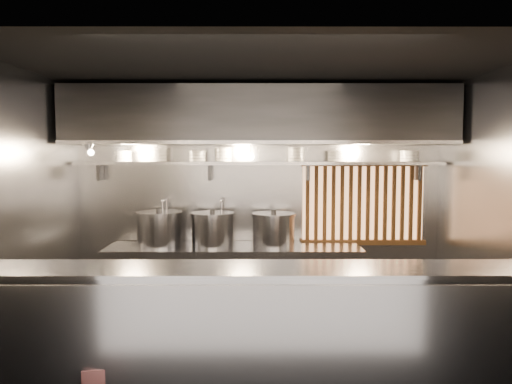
{
  "coord_description": "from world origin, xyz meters",
  "views": [
    {
      "loc": [
        -0.05,
        -4.72,
        2.0
      ],
      "look_at": [
        -0.04,
        0.55,
        1.59
      ],
      "focal_mm": 35.0,
      "sensor_mm": 36.0,
      "label": 1
    }
  ],
  "objects_px": {
    "stock_pot_mid": "(213,229)",
    "heat_lamp": "(89,147)",
    "stock_pot_right": "(274,229)",
    "pendant_bulb": "(251,157)",
    "stock_pot_left": "(159,229)"
  },
  "relations": [
    {
      "from": "pendant_bulb",
      "to": "stock_pot_right",
      "type": "xyz_separation_m",
      "value": [
        0.27,
        -0.04,
        -0.86
      ]
    },
    {
      "from": "stock_pot_mid",
      "to": "stock_pot_right",
      "type": "bearing_deg",
      "value": 1.72
    },
    {
      "from": "heat_lamp",
      "to": "pendant_bulb",
      "type": "bearing_deg",
      "value": 11.0
    },
    {
      "from": "stock_pot_mid",
      "to": "stock_pot_right",
      "type": "xyz_separation_m",
      "value": [
        0.72,
        0.02,
        -0.0
      ]
    },
    {
      "from": "stock_pot_left",
      "to": "stock_pot_right",
      "type": "bearing_deg",
      "value": 0.53
    },
    {
      "from": "stock_pot_left",
      "to": "stock_pot_mid",
      "type": "height_order",
      "value": "stock_pot_left"
    },
    {
      "from": "stock_pot_left",
      "to": "stock_pot_mid",
      "type": "relative_size",
      "value": 0.96
    },
    {
      "from": "stock_pot_mid",
      "to": "heat_lamp",
      "type": "bearing_deg",
      "value": -168.06
    },
    {
      "from": "pendant_bulb",
      "to": "stock_pot_right",
      "type": "relative_size",
      "value": 0.27
    },
    {
      "from": "heat_lamp",
      "to": "stock_pot_mid",
      "type": "distance_m",
      "value": 1.68
    },
    {
      "from": "heat_lamp",
      "to": "pendant_bulb",
      "type": "height_order",
      "value": "heat_lamp"
    },
    {
      "from": "stock_pot_left",
      "to": "stock_pot_mid",
      "type": "bearing_deg",
      "value": -0.82
    },
    {
      "from": "pendant_bulb",
      "to": "stock_pot_left",
      "type": "relative_size",
      "value": 0.3
    },
    {
      "from": "stock_pot_mid",
      "to": "stock_pot_right",
      "type": "distance_m",
      "value": 0.72
    },
    {
      "from": "stock_pot_right",
      "to": "stock_pot_left",
      "type": "bearing_deg",
      "value": -179.47
    }
  ]
}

